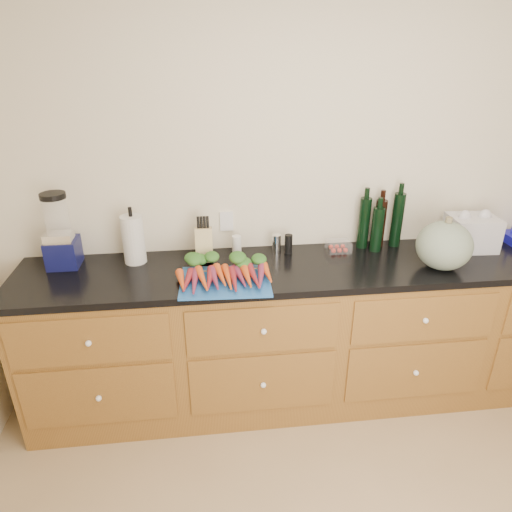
{
  "coord_description": "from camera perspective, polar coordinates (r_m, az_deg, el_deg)",
  "views": [
    {
      "loc": [
        -0.73,
        -1.02,
        2.1
      ],
      "look_at": [
        -0.47,
        1.2,
        1.06
      ],
      "focal_mm": 32.0,
      "sensor_mm": 36.0,
      "label": 1
    }
  ],
  "objects": [
    {
      "name": "tomato_box",
      "position": [
        2.85,
        10.26,
        1.22
      ],
      "size": [
        0.14,
        0.11,
        0.07
      ],
      "primitive_type": "cube",
      "color": "white",
      "rests_on": "countertop"
    },
    {
      "name": "countertop",
      "position": [
        2.7,
        9.59,
        -1.32
      ],
      "size": [
        3.64,
        0.62,
        0.04
      ],
      "primitive_type": "cube",
      "color": "black",
      "rests_on": "cabinets"
    },
    {
      "name": "grinder_salt",
      "position": [
        2.74,
        -2.41,
        1.28
      ],
      "size": [
        0.05,
        0.05,
        0.13
      ],
      "primitive_type": "cylinder",
      "color": "silver",
      "rests_on": "countertop"
    },
    {
      "name": "paper_towel",
      "position": [
        2.71,
        -15.07,
        2.01
      ],
      "size": [
        0.13,
        0.13,
        0.28
      ],
      "primitive_type": "cylinder",
      "color": "silver",
      "rests_on": "countertop"
    },
    {
      "name": "wall_back",
      "position": [
        2.86,
        8.38,
        8.41
      ],
      "size": [
        4.1,
        0.05,
        2.6
      ],
      "primitive_type": "cube",
      "color": "beige",
      "rests_on": "ground"
    },
    {
      "name": "carrots",
      "position": [
        2.47,
        -3.93,
        -2.09
      ],
      "size": [
        0.5,
        0.34,
        0.07
      ],
      "color": "#E0501A",
      "rests_on": "cutting_board"
    },
    {
      "name": "cabinets",
      "position": [
        2.94,
        8.96,
        -9.6
      ],
      "size": [
        3.6,
        0.64,
        0.9
      ],
      "color": "brown",
      "rests_on": "ground"
    },
    {
      "name": "grinder_pepper",
      "position": [
        2.78,
        4.08,
        1.51
      ],
      "size": [
        0.05,
        0.05,
        0.12
      ],
      "primitive_type": "cylinder",
      "color": "black",
      "rests_on": "countertop"
    },
    {
      "name": "cutting_board",
      "position": [
        2.45,
        -3.85,
        -3.2
      ],
      "size": [
        0.49,
        0.38,
        0.01
      ],
      "primitive_type": "cube",
      "rotation": [
        0.0,
        0.0,
        -0.05
      ],
      "color": "#205CAD",
      "rests_on": "countertop"
    },
    {
      "name": "bottles",
      "position": [
        2.92,
        15.22,
        3.93
      ],
      "size": [
        0.28,
        0.14,
        0.34
      ],
      "color": "black",
      "rests_on": "countertop"
    },
    {
      "name": "squash",
      "position": [
        2.76,
        22.46,
        1.22
      ],
      "size": [
        0.31,
        0.31,
        0.28
      ],
      "primitive_type": "ellipsoid",
      "color": "slate",
      "rests_on": "countertop"
    },
    {
      "name": "knife_block",
      "position": [
        2.68,
        -6.52,
        1.44
      ],
      "size": [
        0.1,
        0.1,
        0.2
      ],
      "primitive_type": "cube",
      "color": "tan",
      "rests_on": "countertop"
    },
    {
      "name": "grocery_bag",
      "position": [
        3.12,
        25.32,
        2.65
      ],
      "size": [
        0.29,
        0.24,
        0.21
      ],
      "primitive_type": null,
      "rotation": [
        0.0,
        0.0,
        -0.06
      ],
      "color": "silver",
      "rests_on": "countertop"
    },
    {
      "name": "blender_appliance",
      "position": [
        2.78,
        -23.3,
        2.42
      ],
      "size": [
        0.17,
        0.17,
        0.43
      ],
      "color": "#0E1145",
      "rests_on": "countertop"
    },
    {
      "name": "canister_chrome",
      "position": [
        2.76,
        2.58,
        1.48
      ],
      "size": [
        0.05,
        0.05,
        0.12
      ],
      "primitive_type": "cylinder",
      "color": "silver",
      "rests_on": "countertop"
    }
  ]
}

